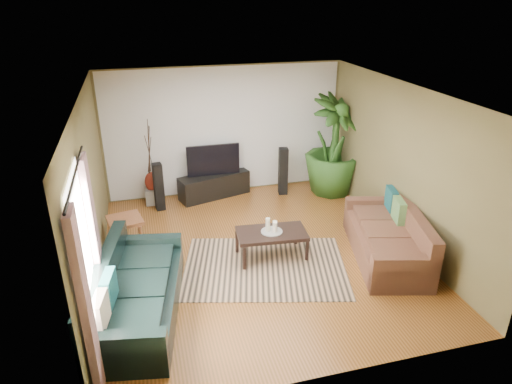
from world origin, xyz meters
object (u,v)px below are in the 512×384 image
object	(u,v)px
television	(213,160)
potted_plant	(334,146)
tv_stand	(214,185)
vase	(152,182)
pedestal	(154,195)
sofa_right	(387,234)
speaker_right	(283,171)
side_table	(127,234)
coffee_table	(272,244)
speaker_left	(159,187)
sofa_left	(138,288)

from	to	relation	value
television	potted_plant	distance (m)	2.54
tv_stand	vase	size ratio (longest dim) A/B	3.62
tv_stand	pedestal	size ratio (longest dim) A/B	4.63
pedestal	sofa_right	bearing A→B (deg)	-40.99
speaker_right	side_table	size ratio (longest dim) A/B	1.78
sofa_right	tv_stand	size ratio (longest dim) A/B	1.43
coffee_table	speaker_left	world-z (taller)	speaker_left
sofa_left	pedestal	bearing A→B (deg)	4.39
sofa_right	speaker_right	world-z (taller)	speaker_right
television	side_table	size ratio (longest dim) A/B	1.92
tv_stand	television	size ratio (longest dim) A/B	1.36
sofa_right	coffee_table	xyz separation A→B (m)	(-1.81, 0.48, -0.19)
speaker_left	television	bearing A→B (deg)	7.62
sofa_left	vase	world-z (taller)	sofa_left
tv_stand	side_table	world-z (taller)	side_table
speaker_left	pedestal	bearing A→B (deg)	99.35
speaker_right	potted_plant	distance (m)	1.19
coffee_table	vase	size ratio (longest dim) A/B	2.72
tv_stand	potted_plant	size ratio (longest dim) A/B	0.71
sofa_right	sofa_left	bearing A→B (deg)	-68.48
tv_stand	television	xyz separation A→B (m)	(0.00, 0.00, 0.57)
tv_stand	speaker_left	world-z (taller)	speaker_left
sofa_left	tv_stand	distance (m)	3.95
coffee_table	speaker_right	distance (m)	2.60
coffee_table	tv_stand	size ratio (longest dim) A/B	0.75
television	speaker_left	bearing A→B (deg)	-163.80
speaker_left	sofa_right	bearing A→B (deg)	-47.21
sofa_left	tv_stand	xyz separation A→B (m)	(1.66, 3.58, -0.18)
potted_plant	pedestal	size ratio (longest dim) A/B	6.51
sofa_left	potted_plant	bearing A→B (deg)	-42.14
sofa_left	pedestal	xyz separation A→B (m)	(0.39, 3.58, -0.26)
sofa_right	side_table	distance (m)	4.32
sofa_right	side_table	bearing A→B (deg)	-93.59
side_table	pedestal	bearing A→B (deg)	72.91
potted_plant	coffee_table	bearing A→B (deg)	-132.34
coffee_table	side_table	world-z (taller)	side_table
sofa_right	tv_stand	bearing A→B (deg)	-128.91
tv_stand	pedestal	bearing A→B (deg)	163.60
sofa_left	speaker_right	bearing A→B (deg)	-32.34
speaker_left	vase	world-z (taller)	speaker_left
sofa_right	tv_stand	distance (m)	3.86
sofa_left	potted_plant	distance (m)	5.27
tv_stand	speaker_left	xyz separation A→B (m)	(-1.16, -0.34, 0.24)
sofa_right	coffee_table	world-z (taller)	sofa_right
speaker_right	vase	distance (m)	2.74
speaker_right	vase	xyz separation A→B (m)	(-2.73, 0.23, -0.04)
coffee_table	speaker_left	size ratio (longest dim) A/B	1.16
television	speaker_right	xyz separation A→B (m)	(1.46, -0.23, -0.31)
vase	side_table	size ratio (longest dim) A/B	0.72
speaker_right	potted_plant	xyz separation A→B (m)	(1.04, -0.19, 0.54)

